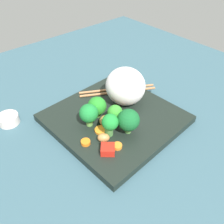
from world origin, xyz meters
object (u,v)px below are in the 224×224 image
at_px(rice_mound, 125,86).
at_px(carrot_slice_3, 128,120).
at_px(broccoli_floret_3, 128,120).
at_px(chopstick_pair, 118,90).
at_px(sauce_cup, 9,119).
at_px(square_plate, 115,118).

distance_m(rice_mound, carrot_slice_3, 0.09).
bearing_deg(broccoli_floret_3, rice_mound, 49.80).
bearing_deg(chopstick_pair, sauce_cup, 11.27).
bearing_deg(square_plate, chopstick_pair, 43.68).
relative_size(carrot_slice_3, chopstick_pair, 0.15).
height_order(carrot_slice_3, sauce_cup, same).
bearing_deg(rice_mound, sauce_cup, 151.35).
xyz_separation_m(carrot_slice_3, chopstick_pair, (0.06, 0.11, 0.00)).
height_order(rice_mound, chopstick_pair, rice_mound).
xyz_separation_m(broccoli_floret_3, chopstick_pair, (0.09, 0.13, -0.03)).
bearing_deg(rice_mound, square_plate, -156.97).
relative_size(carrot_slice_3, sauce_cup, 0.57).
bearing_deg(carrot_slice_3, sauce_cup, 136.00).
bearing_deg(broccoli_floret_3, carrot_slice_3, 46.32).
distance_m(rice_mound, chopstick_pair, 0.07).
bearing_deg(broccoli_floret_3, sauce_cup, 128.88).
height_order(carrot_slice_3, chopstick_pair, same).
relative_size(rice_mound, chopstick_pair, 0.52).
distance_m(chopstick_pair, sauce_cup, 0.28).
relative_size(broccoli_floret_3, chopstick_pair, 0.32).
relative_size(square_plate, carrot_slice_3, 10.04).
height_order(square_plate, sauce_cup, sauce_cup).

